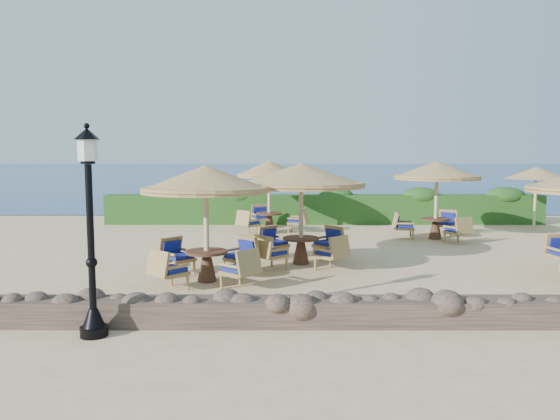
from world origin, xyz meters
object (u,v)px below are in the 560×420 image
at_px(extra_parasol, 536,173).
at_px(cafe_set_3, 269,184).
at_px(lamp_post, 91,240).
at_px(cafe_set_4, 437,182).
at_px(cafe_set_1, 301,190).
at_px(cafe_set_0, 206,201).

bearing_deg(extra_parasol, cafe_set_3, -178.06).
distance_m(lamp_post, cafe_set_3, 11.94).
height_order(cafe_set_3, cafe_set_4, same).
xyz_separation_m(cafe_set_1, cafe_set_3, (-0.96, 5.94, -0.15)).
xyz_separation_m(cafe_set_1, cafe_set_4, (4.74, 4.20, -0.02)).
bearing_deg(extra_parasol, cafe_set_0, -143.87).
bearing_deg(extra_parasol, cafe_set_1, -145.32).
height_order(extra_parasol, cafe_set_0, cafe_set_0).
xyz_separation_m(extra_parasol, cafe_set_0, (-11.29, -8.24, -0.32)).
xyz_separation_m(extra_parasol, cafe_set_4, (-4.33, -2.07, -0.24)).
relative_size(cafe_set_1, cafe_set_3, 1.24).
relative_size(cafe_set_0, cafe_set_3, 1.07).
height_order(extra_parasol, cafe_set_4, cafe_set_4).
bearing_deg(lamp_post, cafe_set_0, 70.79).
bearing_deg(cafe_set_0, lamp_post, -109.21).
bearing_deg(cafe_set_4, cafe_set_3, 163.08).
bearing_deg(cafe_set_4, extra_parasol, 25.61).
xyz_separation_m(extra_parasol, cafe_set_1, (-9.07, -6.27, -0.22)).
bearing_deg(cafe_set_1, lamp_post, -121.66).
xyz_separation_m(cafe_set_0, cafe_set_4, (6.97, 6.17, 0.08)).
distance_m(extra_parasol, cafe_set_0, 13.98).
bearing_deg(cafe_set_1, cafe_set_4, 41.53).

